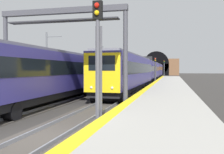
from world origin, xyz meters
TOP-DOWN VIEW (x-y plane):
  - ground_plane at (0.00, 0.00)m, footprint 320.00×320.00m
  - platform_right at (0.00, -4.25)m, footprint 112.00×4.17m
  - platform_right_edge_strip at (0.00, -2.41)m, footprint 112.00×0.50m
  - track_main_line at (0.00, 0.00)m, footprint 160.00×2.77m
  - train_main_approaching at (40.29, 0.00)m, footprint 63.65×3.23m
  - train_adjacent_platform at (27.30, 4.26)m, footprint 56.28×2.97m
  - railway_signal_near at (1.21, -1.77)m, footprint 0.39×0.38m
  - railway_signal_mid at (35.86, -1.77)m, footprint 0.39×0.38m
  - railway_signal_far at (81.49, -1.77)m, footprint 0.39×0.38m
  - overhead_signal_gantry at (6.30, 2.13)m, footprint 0.70×8.47m
  - tunnel_portal at (101.87, 2.13)m, footprint 2.68×18.92m
  - catenary_mast_near at (20.98, 10.95)m, footprint 0.22×2.20m
  - catenary_mast_far at (47.88, 10.95)m, footprint 0.22×2.46m

SIDE VIEW (x-z plane):
  - ground_plane at x=0.00m, z-range 0.00..0.00m
  - track_main_line at x=0.00m, z-range -0.06..0.15m
  - platform_right at x=0.00m, z-range 0.00..0.91m
  - platform_right_edge_strip at x=0.00m, z-range 0.91..0.92m
  - train_adjacent_platform at x=27.30m, z-range 0.29..4.33m
  - train_main_approaching at x=40.29m, z-range -0.16..4.92m
  - railway_signal_mid at x=35.86m, z-range 0.43..5.12m
  - railway_signal_near at x=1.21m, z-range 0.45..5.85m
  - railway_signal_far at x=81.49m, z-range 0.58..6.43m
  - tunnel_portal at x=101.87m, z-range -1.72..8.87m
  - catenary_mast_near at x=20.98m, z-range 0.11..7.49m
  - catenary_mast_far at x=47.88m, z-range 0.13..8.13m
  - overhead_signal_gantry at x=6.30m, z-range 1.69..8.19m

